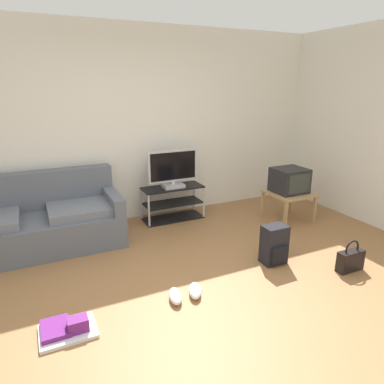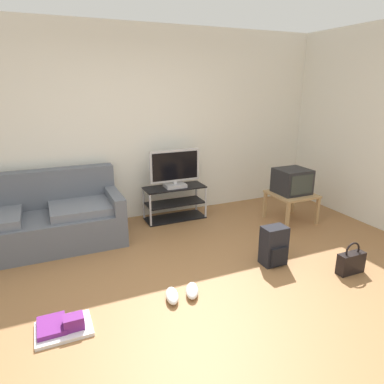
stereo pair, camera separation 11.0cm
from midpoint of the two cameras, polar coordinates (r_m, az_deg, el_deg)
name	(u,v)px [view 1 (the left image)]	position (r m, az deg, el deg)	size (l,w,h in m)	color
ground_plane	(204,307)	(3.29, 1.04, -18.42)	(9.00, 9.80, 0.02)	olive
wall_back	(125,126)	(5.02, -11.62, 10.55)	(9.00, 0.10, 2.70)	silver
wall_right	(376,128)	(5.36, 27.60, 9.38)	(0.10, 3.60, 2.70)	silver
couch	(35,223)	(4.61, -25.11, -4.62)	(2.01, 0.89, 0.88)	#565B66
tv_stand	(173,203)	(5.09, -3.80, -1.81)	(0.88, 0.37, 0.49)	black
flat_tv	(173,169)	(4.93, -3.83, 3.78)	(0.74, 0.22, 0.55)	#B2B2B7
side_table	(289,196)	(5.19, 15.10, -0.64)	(0.58, 0.58, 0.42)	tan
crt_tv	(289,180)	(5.14, 15.18, 1.87)	(0.45, 0.42, 0.35)	#232326
backpack	(274,245)	(3.96, 12.62, -8.50)	(0.27, 0.26, 0.44)	black
handbag	(350,260)	(4.09, 23.95, -10.17)	(0.31, 0.11, 0.35)	black
sneakers_pair	(186,293)	(3.37, -2.06, -16.34)	(0.40, 0.28, 0.09)	white
floor_tray	(67,329)	(3.16, -20.94, -20.34)	(0.44, 0.34, 0.14)	silver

